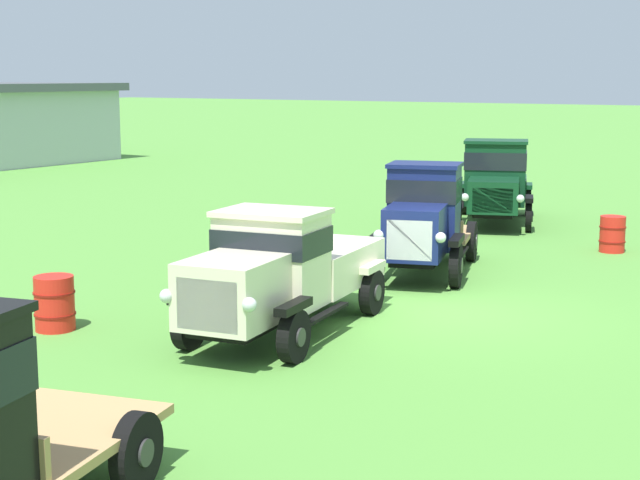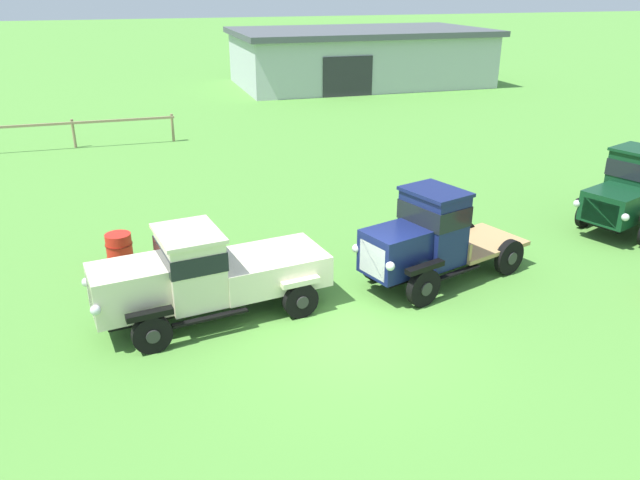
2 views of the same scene
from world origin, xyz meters
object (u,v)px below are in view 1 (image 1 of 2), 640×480
Objects in this scene: vintage_truck_second_in_line at (282,270)px; vintage_truck_midrow_center at (423,220)px; vintage_truck_far_side at (495,182)px; oil_drum_beside_row at (612,234)px; oil_drum_near_fence at (54,303)px.

vintage_truck_midrow_center is (5.09, 0.08, 0.15)m from vintage_truck_second_in_line.
vintage_truck_far_side is (7.56, 1.58, -0.03)m from vintage_truck_midrow_center.
oil_drum_beside_row is (4.91, -2.40, -0.75)m from vintage_truck_midrow_center.
vintage_truck_midrow_center is at bearing 153.93° from oil_drum_beside_row.
vintage_truck_far_side is 6.09× the size of oil_drum_beside_row.
vintage_truck_second_in_line is 1.01× the size of vintage_truck_far_side.
vintage_truck_second_in_line is at bearing 166.94° from oil_drum_beside_row.
vintage_truck_second_in_line is 12.77m from vintage_truck_far_side.
vintage_truck_second_in_line is 5.10m from vintage_truck_midrow_center.
vintage_truck_midrow_center is 5.51m from oil_drum_beside_row.
oil_drum_beside_row is at bearing -123.73° from vintage_truck_far_side.
vintage_truck_midrow_center is 5.67× the size of oil_drum_beside_row.
vintage_truck_far_side reaches higher than oil_drum_near_fence.
vintage_truck_second_in_line is 5.83× the size of oil_drum_near_fence.
vintage_truck_second_in_line is 10.28m from oil_drum_beside_row.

